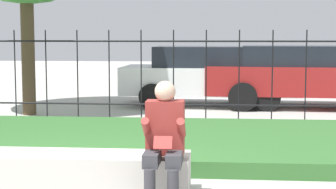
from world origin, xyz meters
name	(u,v)px	position (x,y,z in m)	size (l,w,h in m)	color
stone_bench	(60,175)	(-0.23, 0.00, 0.19)	(2.79, 0.58, 0.43)	beige
person_seated_reader	(164,139)	(0.93, -0.32, 0.67)	(0.42, 0.73, 1.23)	black
grass_berm	(120,141)	(0.00, 2.44, 0.10)	(10.07, 3.48, 0.20)	#33662D
iron_fence	(141,74)	(0.00, 4.88, 0.93)	(8.07, 0.03, 1.78)	black
car_parked_center	(209,75)	(1.26, 7.62, 0.75)	(4.21, 1.98, 1.42)	silver
car_parked_right	(302,75)	(3.42, 7.45, 0.77)	(4.56, 2.16, 1.44)	maroon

